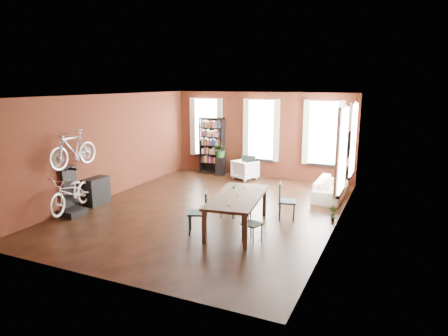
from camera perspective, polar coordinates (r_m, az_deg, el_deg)
The scene contains 19 objects.
room at distance 11.42m, azimuth 0.28°, elevation 5.04°, with size 9.00×9.04×3.22m.
dining_table at distance 9.89m, azimuth 1.91°, elevation -6.32°, with size 1.12×2.45×0.84m, color #4A392C.
dining_chair_a at distance 9.59m, azimuth -3.78°, elevation -6.37°, with size 0.47×0.47×1.02m, color #1A383B.
dining_chair_b at distance 10.73m, azimuth 0.62°, elevation -4.68°, with size 0.41×0.41×0.89m, color black.
dining_chair_c at distance 9.14m, azimuth 4.05°, elevation -7.93°, with size 0.39×0.39×0.84m, color #1D2E1B.
dining_chair_d at distance 10.64m, azimuth 9.01°, elevation -4.72°, with size 0.45×0.45×0.98m, color #1A3B3A.
bookshelf at distance 15.82m, azimuth -1.75°, elevation 3.24°, with size 1.00×0.32×2.20m, color black.
white_armchair at distance 14.88m, azimuth 3.05°, elevation -0.09°, with size 0.77×0.72×0.79m, color white.
cream_sofa at distance 12.88m, azimuth 15.01°, elevation -2.40°, with size 2.08×0.61×0.81m, color beige.
striped_rug at distance 12.59m, azimuth 1.34°, elevation -4.20°, with size 0.91×1.46×0.01m, color black.
bike_trainer at distance 11.68m, azimuth -20.86°, elevation -5.92°, with size 0.59×0.59×0.17m, color black.
bike_wall_rack at distance 11.81m, azimuth -21.18°, elevation -2.90°, with size 0.16×0.60×1.30m, color black.
console_table at distance 12.42m, azimuth -17.77°, elevation -3.13°, with size 0.40×0.80×0.80m, color black.
plant_stand at distance 15.57m, azimuth -0.51°, elevation 0.25°, with size 0.34×0.34×0.68m, color black.
plant_by_sofa at distance 14.14m, azimuth 16.30°, elevation -2.19°, with size 0.42×0.75×0.34m, color #244E1F.
plant_small at distance 10.87m, azimuth 15.22°, elevation -6.95°, with size 0.22×0.41×0.15m, color #2B5120.
bicycle_floor at distance 11.37m, azimuth -21.18°, elevation -1.08°, with size 0.65×0.98×1.87m, color white.
bicycle_hung at distance 11.36m, azimuth -20.86°, elevation 4.19°, with size 0.47×1.00×1.66m, color #A5A8AD.
plant_on_stand at distance 15.48m, azimuth -0.43°, elevation 2.42°, with size 0.58×0.65×0.51m, color #265522.
Camera 1 is at (4.85, -9.74, 3.55)m, focal length 32.00 mm.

